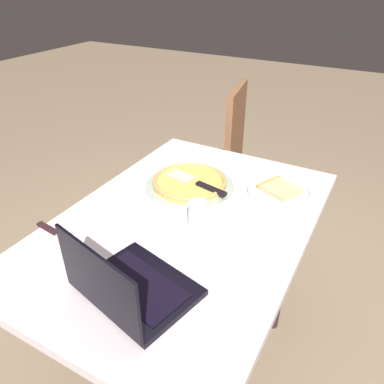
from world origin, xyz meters
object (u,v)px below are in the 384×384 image
object	(u,v)px
dining_table	(184,237)
pizza_tray	(190,182)
drink_cup	(197,214)
pizza_plate	(280,191)
laptop	(127,286)
table_knife	(56,233)
chair_near	(218,153)

from	to	relation	value
dining_table	pizza_tray	xyz separation A→B (m)	(-0.22, -0.10, 0.09)
drink_cup	pizza_tray	bearing A→B (deg)	-145.71
pizza_tray	drink_cup	bearing A→B (deg)	34.29
pizza_plate	drink_cup	size ratio (longest dim) A/B	2.81
dining_table	pizza_tray	size ratio (longest dim) A/B	3.33
dining_table	laptop	distance (m)	0.41
dining_table	table_knife	size ratio (longest dim) A/B	4.96
pizza_plate	chair_near	xyz separation A→B (m)	(-0.62, -0.56, -0.22)
dining_table	chair_near	world-z (taller)	chair_near
dining_table	table_knife	xyz separation A→B (m)	(0.28, -0.34, 0.08)
drink_cup	chair_near	bearing A→B (deg)	-159.13
table_knife	chair_near	size ratio (longest dim) A/B	0.27
laptop	drink_cup	xyz separation A→B (m)	(-0.39, 0.01, 0.00)
dining_table	pizza_plate	distance (m)	0.43
laptop	table_knife	distance (m)	0.41
dining_table	drink_cup	bearing A→B (deg)	86.15
dining_table	table_knife	distance (m)	0.45
pizza_plate	table_knife	distance (m)	0.86
pizza_tray	chair_near	distance (m)	0.80
dining_table	drink_cup	xyz separation A→B (m)	(0.00, 0.05, 0.13)
dining_table	laptop	world-z (taller)	laptop
laptop	pizza_plate	xyz separation A→B (m)	(-0.73, 0.20, -0.03)
laptop	drink_cup	distance (m)	0.39
pizza_plate	pizza_tray	distance (m)	0.37
laptop	drink_cup	bearing A→B (deg)	178.98
chair_near	pizza_plate	bearing A→B (deg)	42.00
laptop	chair_near	world-z (taller)	laptop
pizza_plate	drink_cup	bearing A→B (deg)	-29.43
dining_table	pizza_plate	bearing A→B (deg)	143.87
pizza_tray	pizza_plate	bearing A→B (deg)	108.22
pizza_tray	drink_cup	distance (m)	0.28
laptop	pizza_plate	size ratio (longest dim) A/B	1.39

